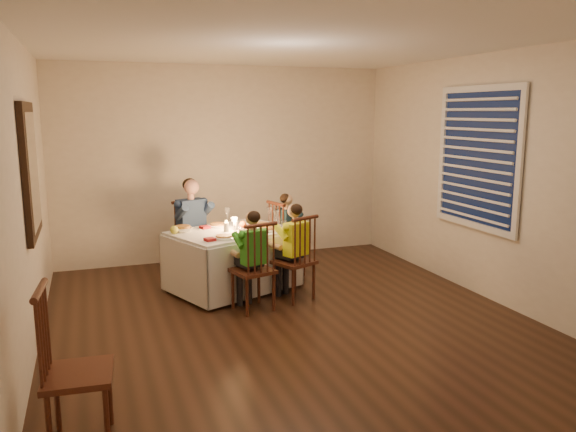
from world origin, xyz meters
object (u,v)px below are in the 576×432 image
object	(u,v)px
chair_end	(287,275)
child_green	(253,310)
adult	(194,276)
chair_adult	(194,276)
dining_table	(232,248)
serving_bowl	(183,230)
chair_near_right	(294,299)
chair_near_left	(253,310)
child_teal	(287,275)
child_yellow	(294,299)

from	to	relation	value
chair_end	child_green	distance (m)	1.30
chair_end	child_green	world-z (taller)	child_green
adult	chair_adult	bearing A→B (deg)	0.00
dining_table	serving_bowl	bearing A→B (deg)	145.27
dining_table	adult	world-z (taller)	dining_table
adult	chair_end	bearing A→B (deg)	-35.96
dining_table	chair_near_right	distance (m)	0.91
chair_near_right	child_green	distance (m)	0.54
chair_adult	chair_near_left	bearing A→B (deg)	-94.93
chair_near_left	serving_bowl	size ratio (longest dim) A/B	4.56
child_green	chair_end	bearing A→B (deg)	-139.35
chair_near_right	chair_end	distance (m)	0.92
chair_end	adult	distance (m)	1.15
chair_near_left	child_teal	bearing A→B (deg)	-139.35
chair_near_right	serving_bowl	bearing A→B (deg)	-56.24
adult	child_green	bearing A→B (deg)	-94.93
child_yellow	adult	bearing A→B (deg)	-78.71
chair_near_right	child_teal	distance (m)	0.92
dining_table	chair_end	size ratio (longest dim) A/B	1.69
adult	child_green	distance (m)	1.44
chair_near_left	serving_bowl	bearing A→B (deg)	-71.13
chair_near_left	child_teal	xyz separation A→B (m)	(0.75, 1.06, 0.00)
dining_table	serving_bowl	distance (m)	0.58
chair_adult	child_green	bearing A→B (deg)	-94.93
child_teal	chair_near_left	bearing A→B (deg)	128.96
child_yellow	child_teal	size ratio (longest dim) A/B	1.02
dining_table	adult	bearing A→B (deg)	94.01
serving_bowl	chair_end	bearing A→B (deg)	9.40
dining_table	chair_near_right	xyz separation A→B (m)	(0.54, -0.55, -0.49)
child_green	child_yellow	size ratio (longest dim) A/B	0.99
chair_near_right	adult	distance (m)	1.49
adult	child_teal	world-z (taller)	adult
adult	serving_bowl	size ratio (longest dim) A/B	5.91
chair_adult	chair_end	bearing A→B (deg)	-35.96
chair_end	serving_bowl	bearing A→B (deg)	83.43
chair_end	child_yellow	size ratio (longest dim) A/B	0.89
chair_end	child_green	bearing A→B (deg)	128.96
dining_table	chair_end	world-z (taller)	dining_table
chair_end	adult	world-z (taller)	adult
child_teal	chair_adult	bearing A→B (deg)	57.17
dining_table	chair_near_right	world-z (taller)	dining_table
chair_end	child_yellow	distance (m)	0.92
chair_near_right	adult	world-z (taller)	adult
serving_bowl	adult	bearing A→B (deg)	69.85
chair_near_right	serving_bowl	xyz separation A→B (m)	(-1.06, 0.67, 0.71)
serving_bowl	child_yellow	bearing A→B (deg)	-32.32
child_yellow	child_teal	bearing A→B (deg)	-128.93
dining_table	adult	distance (m)	0.89
dining_table	chair_adult	distance (m)	0.89
chair_near_left	serving_bowl	xyz separation A→B (m)	(-0.55, 0.85, 0.71)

